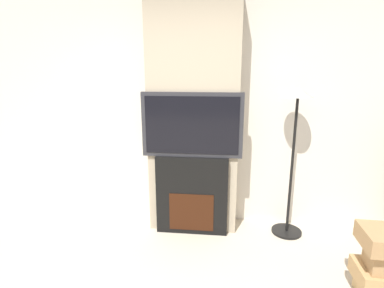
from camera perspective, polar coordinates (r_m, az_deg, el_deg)
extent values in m
cube|color=silver|center=(3.57, 0.68, 6.14)|extent=(6.00, 0.06, 2.70)
cube|color=tan|center=(3.37, 0.33, 5.66)|extent=(1.00, 0.36, 2.70)
cube|color=black|center=(3.45, 0.00, -9.65)|extent=(0.81, 0.14, 0.91)
cube|color=#33160A|center=(3.46, -0.14, -12.90)|extent=(0.50, 0.01, 0.44)
cube|color=#2D2D33|center=(3.21, 0.00, 3.64)|extent=(1.09, 0.06, 0.70)
cube|color=black|center=(3.18, -0.06, 3.53)|extent=(1.00, 0.01, 0.62)
cylinder|color=black|center=(3.78, 17.54, -15.56)|extent=(0.34, 0.34, 0.03)
cylinder|color=black|center=(3.48, 18.48, -4.27)|extent=(0.03, 0.03, 1.54)
cone|color=#B7B2A3|center=(3.32, 19.58, 9.26)|extent=(0.30, 0.30, 0.10)
cube|color=tan|center=(3.05, 32.74, -20.39)|extent=(0.44, 0.35, 0.14)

